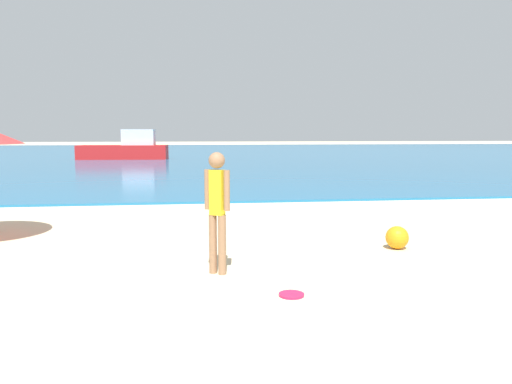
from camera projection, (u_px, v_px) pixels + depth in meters
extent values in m
cube|color=#1E6B9E|center=(208.00, 153.00, 42.00)|extent=(160.00, 60.00, 0.06)
cylinder|color=#936B4C|center=(222.00, 245.00, 6.15)|extent=(0.10, 0.10, 0.75)
cylinder|color=#936B4C|center=(213.00, 244.00, 6.21)|extent=(0.10, 0.10, 0.75)
cube|color=yellow|center=(217.00, 192.00, 6.11)|extent=(0.20, 0.18, 0.56)
sphere|color=#936B4C|center=(217.00, 160.00, 6.06)|extent=(0.20, 0.20, 0.20)
cylinder|color=#936B4C|center=(227.00, 191.00, 6.04)|extent=(0.07, 0.07, 0.50)
cylinder|color=#936B4C|center=(207.00, 189.00, 6.16)|extent=(0.07, 0.07, 0.50)
cylinder|color=#E51E4C|center=(291.00, 295.00, 5.37)|extent=(0.28, 0.28, 0.03)
cube|color=red|center=(123.00, 152.00, 32.21)|extent=(5.76, 2.09, 0.91)
cube|color=silver|center=(139.00, 137.00, 32.18)|extent=(2.10, 1.37, 1.02)
sphere|color=orange|center=(397.00, 238.00, 7.54)|extent=(0.35, 0.35, 0.35)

